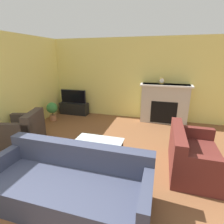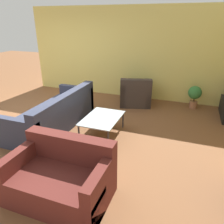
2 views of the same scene
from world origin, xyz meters
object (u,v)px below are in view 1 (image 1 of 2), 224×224
(couch_sectional, at_px, (69,186))
(potted_plant, at_px, (52,109))
(coffee_table, at_px, (97,144))
(tv, at_px, (73,96))
(couch_loveseat, at_px, (192,157))
(mantel_clock, at_px, (162,81))
(armchair_by_window, at_px, (24,132))

(couch_sectional, xyz_separation_m, potted_plant, (-2.31, 2.98, 0.11))
(coffee_table, height_order, potted_plant, potted_plant)
(tv, relative_size, potted_plant, 1.54)
(couch_loveseat, relative_size, potted_plant, 2.14)
(couch_sectional, distance_m, couch_loveseat, 2.27)
(coffee_table, height_order, mantel_clock, mantel_clock)
(coffee_table, distance_m, mantel_clock, 3.11)
(couch_loveseat, distance_m, mantel_clock, 2.85)
(tv, distance_m, couch_sectional, 4.32)
(couch_loveseat, bearing_deg, mantel_clock, 14.96)
(couch_loveseat, distance_m, armchair_by_window, 3.88)
(tv, xyz_separation_m, couch_sectional, (1.95, -3.84, -0.40))
(armchair_by_window, bearing_deg, couch_loveseat, 73.88)
(armchair_by_window, bearing_deg, couch_sectional, 40.51)
(couch_sectional, height_order, couch_loveseat, same)
(armchair_by_window, bearing_deg, tv, 162.35)
(couch_loveseat, height_order, coffee_table, couch_loveseat)
(coffee_table, bearing_deg, armchair_by_window, 174.40)
(coffee_table, distance_m, potted_plant, 2.93)
(couch_sectional, height_order, potted_plant, couch_sectional)
(couch_sectional, xyz_separation_m, armchair_by_window, (-2.04, 1.37, 0.01))
(couch_loveseat, xyz_separation_m, coffee_table, (-1.85, -0.16, 0.07))
(armchair_by_window, bearing_deg, mantel_clock, 112.55)
(mantel_clock, bearing_deg, tv, -179.17)
(tv, bearing_deg, couch_sectional, -63.07)
(tv, bearing_deg, mantel_clock, 0.83)
(tv, height_order, mantel_clock, mantel_clock)
(armchair_by_window, bearing_deg, coffee_table, 68.87)
(couch_loveseat, relative_size, coffee_table, 1.34)
(coffee_table, bearing_deg, couch_loveseat, 4.91)
(couch_sectional, bearing_deg, couch_loveseat, 35.92)
(couch_loveseat, distance_m, potted_plant, 4.47)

